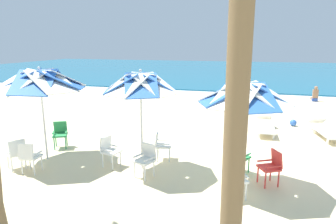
{
  "coord_description": "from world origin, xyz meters",
  "views": [
    {
      "loc": [
        -0.75,
        -9.5,
        3.4
      ],
      "look_at": [
        -3.61,
        0.54,
        1.0
      ],
      "focal_mm": 32.13,
      "sensor_mm": 36.0,
      "label": 1
    }
  ],
  "objects_px": {
    "plastic_chair_2": "(239,156)",
    "palm_tree_0": "(241,24)",
    "plastic_chair_5": "(146,158)",
    "beach_umbrella_2": "(40,81)",
    "plastic_chair_3": "(109,149)",
    "beachgoer_seated": "(315,96)",
    "plastic_chair_4": "(161,144)",
    "plastic_chair_8": "(60,133)",
    "beach_umbrella_1": "(141,84)",
    "plastic_chair_6": "(29,156)",
    "beach_ball": "(293,123)",
    "sun_lounger_1": "(265,125)",
    "sun_lounger_0": "(326,130)",
    "beach_umbrella_0": "(245,95)",
    "plastic_chair_0": "(271,165)",
    "plastic_chair_7": "(16,152)",
    "plastic_chair_1": "(234,176)"
  },
  "relations": [
    {
      "from": "plastic_chair_1",
      "to": "beachgoer_seated",
      "type": "bearing_deg",
      "value": 73.51
    },
    {
      "from": "plastic_chair_2",
      "to": "beachgoer_seated",
      "type": "height_order",
      "value": "beachgoer_seated"
    },
    {
      "from": "plastic_chair_7",
      "to": "plastic_chair_8",
      "type": "relative_size",
      "value": 1.0
    },
    {
      "from": "plastic_chair_2",
      "to": "sun_lounger_0",
      "type": "height_order",
      "value": "plastic_chair_2"
    },
    {
      "from": "plastic_chair_3",
      "to": "beach_ball",
      "type": "xyz_separation_m",
      "value": [
        5.48,
        5.95,
        -0.36
      ]
    },
    {
      "from": "palm_tree_0",
      "to": "beach_ball",
      "type": "bearing_deg",
      "value": 79.04
    },
    {
      "from": "beach_umbrella_1",
      "to": "beachgoer_seated",
      "type": "xyz_separation_m",
      "value": [
        6.42,
        12.22,
        -2.06
      ]
    },
    {
      "from": "plastic_chair_2",
      "to": "sun_lounger_1",
      "type": "xyz_separation_m",
      "value": [
        0.79,
        4.2,
        -0.22
      ]
    },
    {
      "from": "plastic_chair_5",
      "to": "plastic_chair_2",
      "type": "bearing_deg",
      "value": 19.48
    },
    {
      "from": "plastic_chair_7",
      "to": "plastic_chair_2",
      "type": "bearing_deg",
      "value": 13.18
    },
    {
      "from": "plastic_chair_0",
      "to": "beach_umbrella_2",
      "type": "bearing_deg",
      "value": -179.11
    },
    {
      "from": "plastic_chair_5",
      "to": "beach_umbrella_2",
      "type": "bearing_deg",
      "value": 174.76
    },
    {
      "from": "plastic_chair_2",
      "to": "palm_tree_0",
      "type": "relative_size",
      "value": 0.16
    },
    {
      "from": "plastic_chair_1",
      "to": "plastic_chair_3",
      "type": "distance_m",
      "value": 3.57
    },
    {
      "from": "plastic_chair_7",
      "to": "sun_lounger_0",
      "type": "xyz_separation_m",
      "value": [
        8.78,
        5.53,
        -0.22
      ]
    },
    {
      "from": "beach_umbrella_1",
      "to": "plastic_chair_5",
      "type": "xyz_separation_m",
      "value": [
        0.27,
        -0.43,
        -1.86
      ]
    },
    {
      "from": "beach_umbrella_1",
      "to": "plastic_chair_8",
      "type": "distance_m",
      "value": 3.83
    },
    {
      "from": "plastic_chair_0",
      "to": "plastic_chair_4",
      "type": "xyz_separation_m",
      "value": [
        -3.05,
        0.81,
        0.0
      ]
    },
    {
      "from": "beach_umbrella_0",
      "to": "plastic_chair_1",
      "type": "bearing_deg",
      "value": -100.24
    },
    {
      "from": "plastic_chair_4",
      "to": "plastic_chair_8",
      "type": "xyz_separation_m",
      "value": [
        -3.55,
        0.13,
        0.0
      ]
    },
    {
      "from": "plastic_chair_3",
      "to": "sun_lounger_0",
      "type": "height_order",
      "value": "plastic_chair_3"
    },
    {
      "from": "plastic_chair_2",
      "to": "beachgoer_seated",
      "type": "xyz_separation_m",
      "value": [
        3.85,
        11.84,
        -0.2
      ]
    },
    {
      "from": "plastic_chair_3",
      "to": "beach_umbrella_2",
      "type": "xyz_separation_m",
      "value": [
        -2.05,
        -0.04,
        1.87
      ]
    },
    {
      "from": "plastic_chair_1",
      "to": "plastic_chair_8",
      "type": "distance_m",
      "value": 6.05
    },
    {
      "from": "beach_umbrella_1",
      "to": "plastic_chair_6",
      "type": "height_order",
      "value": "beach_umbrella_1"
    },
    {
      "from": "plastic_chair_5",
      "to": "palm_tree_0",
      "type": "relative_size",
      "value": 0.16
    },
    {
      "from": "beachgoer_seated",
      "to": "beach_umbrella_1",
      "type": "bearing_deg",
      "value": -117.72
    },
    {
      "from": "plastic_chair_8",
      "to": "palm_tree_0",
      "type": "bearing_deg",
      "value": -38.92
    },
    {
      "from": "plastic_chair_6",
      "to": "plastic_chair_3",
      "type": "bearing_deg",
      "value": 29.54
    },
    {
      "from": "sun_lounger_0",
      "to": "beachgoer_seated",
      "type": "bearing_deg",
      "value": 83.17
    },
    {
      "from": "plastic_chair_5",
      "to": "plastic_chair_7",
      "type": "distance_m",
      "value": 3.59
    },
    {
      "from": "plastic_chair_2",
      "to": "plastic_chair_4",
      "type": "xyz_separation_m",
      "value": [
        -2.26,
        0.39,
        0.0
      ]
    },
    {
      "from": "plastic_chair_1",
      "to": "plastic_chair_4",
      "type": "relative_size",
      "value": 1.0
    },
    {
      "from": "beach_umbrella_1",
      "to": "plastic_chair_4",
      "type": "xyz_separation_m",
      "value": [
        0.32,
        0.77,
        -1.86
      ]
    },
    {
      "from": "plastic_chair_5",
      "to": "sun_lounger_1",
      "type": "height_order",
      "value": "plastic_chair_5"
    },
    {
      "from": "beach_umbrella_0",
      "to": "beach_umbrella_1",
      "type": "xyz_separation_m",
      "value": [
        -2.65,
        0.29,
        0.1
      ]
    },
    {
      "from": "plastic_chair_3",
      "to": "plastic_chair_5",
      "type": "bearing_deg",
      "value": -15.76
    },
    {
      "from": "beach_umbrella_0",
      "to": "beach_umbrella_1",
      "type": "height_order",
      "value": "beach_umbrella_1"
    },
    {
      "from": "plastic_chair_3",
      "to": "plastic_chair_5",
      "type": "xyz_separation_m",
      "value": [
        1.21,
        -0.34,
        0.0
      ]
    },
    {
      "from": "sun_lounger_0",
      "to": "palm_tree_0",
      "type": "bearing_deg",
      "value": -108.73
    },
    {
      "from": "plastic_chair_0",
      "to": "plastic_chair_5",
      "type": "bearing_deg",
      "value": -172.7
    },
    {
      "from": "plastic_chair_5",
      "to": "plastic_chair_8",
      "type": "distance_m",
      "value": 3.75
    },
    {
      "from": "beach_umbrella_1",
      "to": "plastic_chair_0",
      "type": "bearing_deg",
      "value": -0.64
    },
    {
      "from": "plastic_chair_8",
      "to": "palm_tree_0",
      "type": "xyz_separation_m",
      "value": [
        5.89,
        -4.76,
        3.1
      ]
    },
    {
      "from": "beach_umbrella_1",
      "to": "beach_umbrella_2",
      "type": "xyz_separation_m",
      "value": [
        -2.98,
        -0.14,
        0.01
      ]
    },
    {
      "from": "beach_ball",
      "to": "palm_tree_0",
      "type": "bearing_deg",
      "value": -100.96
    },
    {
      "from": "beach_umbrella_0",
      "to": "plastic_chair_8",
      "type": "distance_m",
      "value": 6.25
    },
    {
      "from": "plastic_chair_3",
      "to": "beachgoer_seated",
      "type": "xyz_separation_m",
      "value": [
        7.36,
        12.32,
        -0.2
      ]
    },
    {
      "from": "plastic_chair_2",
      "to": "sun_lounger_0",
      "type": "xyz_separation_m",
      "value": [
        2.93,
        4.16,
        -0.22
      ]
    },
    {
      "from": "plastic_chair_7",
      "to": "plastic_chair_1",
      "type": "bearing_deg",
      "value": 1.04
    }
  ]
}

